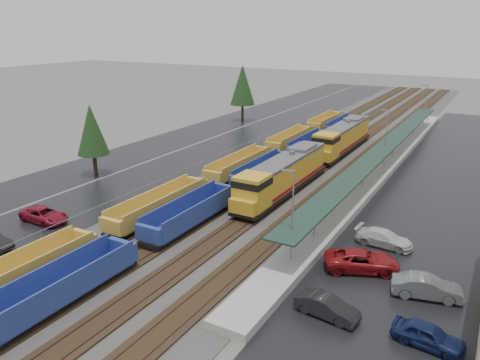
% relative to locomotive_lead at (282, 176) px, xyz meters
% --- Properties ---
extents(ballast_strip, '(20.00, 160.00, 0.08)m').
position_rel_locomotive_lead_xyz_m(ballast_strip, '(-2.00, 25.55, -2.34)').
color(ballast_strip, '#302D2B').
rests_on(ballast_strip, ground).
extents(trackbed, '(14.60, 160.00, 0.22)m').
position_rel_locomotive_lead_xyz_m(trackbed, '(-2.00, 25.55, -2.22)').
color(trackbed, black).
rests_on(trackbed, ground).
extents(west_parking_lot, '(10.00, 160.00, 0.02)m').
position_rel_locomotive_lead_xyz_m(west_parking_lot, '(-17.00, 25.55, -2.37)').
color(west_parking_lot, black).
rests_on(west_parking_lot, ground).
extents(west_road, '(9.00, 160.00, 0.02)m').
position_rel_locomotive_lead_xyz_m(west_road, '(-27.00, 25.55, -2.37)').
color(west_road, black).
rests_on(west_road, ground).
extents(east_commuter_lot, '(16.00, 100.00, 0.02)m').
position_rel_locomotive_lead_xyz_m(east_commuter_lot, '(17.00, 15.55, -2.37)').
color(east_commuter_lot, black).
rests_on(east_commuter_lot, ground).
extents(station_platform, '(3.00, 80.00, 8.00)m').
position_rel_locomotive_lead_xyz_m(station_platform, '(7.50, 15.56, -1.64)').
color(station_platform, '#9E9B93').
rests_on(station_platform, ground).
extents(chainlink_fence, '(0.08, 160.04, 2.02)m').
position_rel_locomotive_lead_xyz_m(chainlink_fence, '(-11.50, 23.99, -0.77)').
color(chainlink_fence, gray).
rests_on(chainlink_fence, ground).
extents(tree_west_near, '(3.96, 3.96, 9.00)m').
position_rel_locomotive_lead_xyz_m(tree_west_near, '(-24.00, -4.45, 3.44)').
color(tree_west_near, '#332316').
rests_on(tree_west_near, ground).
extents(tree_west_far, '(4.84, 4.84, 11.00)m').
position_rel_locomotive_lead_xyz_m(tree_west_far, '(-25.00, 35.55, 4.75)').
color(tree_west_far, '#332316').
rests_on(tree_west_far, ground).
extents(locomotive_lead, '(2.98, 19.65, 4.45)m').
position_rel_locomotive_lead_xyz_m(locomotive_lead, '(0.00, 0.00, 0.00)').
color(locomotive_lead, black).
rests_on(locomotive_lead, ground).
extents(locomotive_trail, '(2.98, 19.65, 4.45)m').
position_rel_locomotive_lead_xyz_m(locomotive_trail, '(0.00, 21.00, 0.00)').
color(locomotive_trail, black).
rests_on(locomotive_trail, ground).
extents(well_string_yellow, '(2.53, 94.37, 2.24)m').
position_rel_locomotive_lead_xyz_m(well_string_yellow, '(-8.00, -3.33, -1.24)').
color(well_string_yellow, gold).
rests_on(well_string_yellow, ground).
extents(well_string_blue, '(2.66, 90.08, 2.36)m').
position_rel_locomotive_lead_xyz_m(well_string_blue, '(-4.00, -3.86, -1.21)').
color(well_string_blue, navy).
rests_on(well_string_blue, ground).
extents(parked_car_west_c, '(2.41, 5.14, 1.42)m').
position_rel_locomotive_lead_xyz_m(parked_car_west_c, '(-16.91, -17.94, -1.66)').
color(parked_car_west_c, maroon).
rests_on(parked_car_west_c, ground).
extents(parked_car_east_a, '(2.00, 4.42, 1.41)m').
position_rel_locomotive_lead_xyz_m(parked_car_east_a, '(12.18, -19.23, -1.67)').
color(parked_car_east_a, black).
rests_on(parked_car_east_a, ground).
extents(parked_car_east_b, '(4.73, 6.31, 1.59)m').
position_rel_locomotive_lead_xyz_m(parked_car_east_b, '(12.44, -12.06, -1.58)').
color(parked_car_east_b, maroon).
rests_on(parked_car_east_b, ground).
extents(parked_car_east_c, '(2.28, 4.99, 1.42)m').
position_rel_locomotive_lead_xyz_m(parked_car_east_c, '(12.92, -6.94, -1.67)').
color(parked_car_east_c, silver).
rests_on(parked_car_east_c, ground).
extents(parked_car_east_d, '(2.19, 4.38, 1.43)m').
position_rel_locomotive_lead_xyz_m(parked_car_east_d, '(18.40, -19.13, -1.66)').
color(parked_car_east_d, '#141D4B').
rests_on(parked_car_east_d, ground).
extents(parked_car_east_e, '(2.70, 4.99, 1.56)m').
position_rel_locomotive_lead_xyz_m(parked_car_east_e, '(17.46, -13.63, -1.59)').
color(parked_car_east_e, slate).
rests_on(parked_car_east_e, ground).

